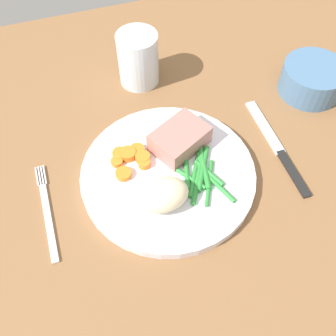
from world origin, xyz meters
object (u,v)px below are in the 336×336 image
dinner_plate (168,175)px  salad_bowl (313,78)px  fork (47,211)px  knife (278,148)px  water_glass (138,62)px  meat_portion (182,138)px

dinner_plate → salad_bowl: 32.10cm
dinner_plate → fork: bearing=-179.2°
knife → dinner_plate: bearing=-176.4°
water_glass → salad_bowl: 31.11cm
knife → water_glass: size_ratio=2.11×
dinner_plate → salad_bowl: size_ratio=2.40×
dinner_plate → knife: 18.79cm
knife → water_glass: (-16.97, 22.82, 3.94)cm
dinner_plate → knife: dinner_plate is taller
meat_portion → water_glass: size_ratio=0.88×
knife → water_glass: water_glass is taller
dinner_plate → water_glass: water_glass is taller
dinner_plate → water_glass: size_ratio=2.75×
knife → water_glass: bearing=131.1°
fork → water_glass: (20.53, 22.79, 3.94)cm
knife → salad_bowl: salad_bowl is taller
meat_portion → salad_bowl: size_ratio=0.76×
meat_portion → salad_bowl: (26.74, 6.01, -0.30)cm
fork → water_glass: water_glass is taller
salad_bowl → dinner_plate: bearing=-161.4°
meat_portion → knife: (15.16, -4.50, -3.11)cm
water_glass → meat_portion: bearing=-84.4°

